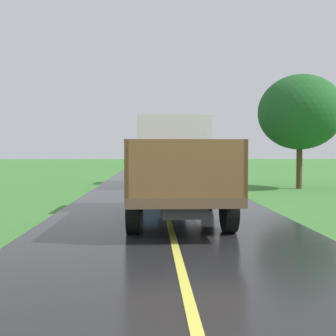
% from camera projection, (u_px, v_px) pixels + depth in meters
% --- Properties ---
extents(banana_truck_near, '(2.38, 5.82, 2.80)m').
position_uv_depth(banana_truck_near, '(176.00, 165.00, 11.18)').
color(banana_truck_near, '#2D2D30').
rests_on(banana_truck_near, road_surface).
extents(banana_truck_far, '(2.38, 5.81, 2.80)m').
position_uv_depth(banana_truck_far, '(158.00, 158.00, 21.88)').
color(banana_truck_far, '#2D2D30').
rests_on(banana_truck_far, road_surface).
extents(roadside_tree_near_left, '(4.11, 4.11, 5.65)m').
position_uv_depth(roadside_tree_near_left, '(300.00, 112.00, 19.84)').
color(roadside_tree_near_left, '#4C3823').
rests_on(roadside_tree_near_left, ground).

